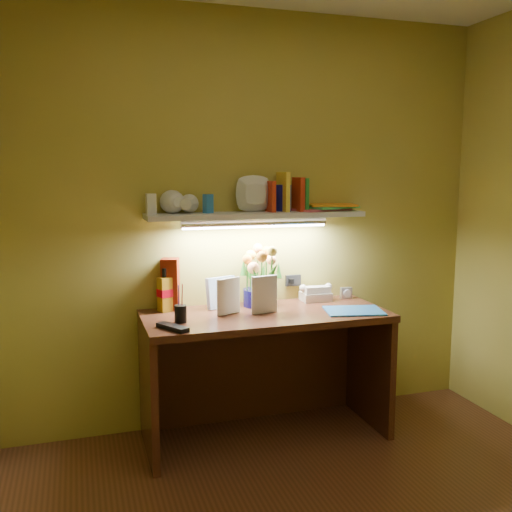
{
  "coord_description": "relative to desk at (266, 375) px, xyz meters",
  "views": [
    {
      "loc": [
        -1.02,
        -1.82,
        1.55
      ],
      "look_at": [
        -0.01,
        1.35,
        1.06
      ],
      "focal_mm": 40.0,
      "sensor_mm": 36.0,
      "label": 1
    }
  ],
  "objects": [
    {
      "name": "art_card",
      "position": [
        -0.21,
        0.2,
        0.47
      ],
      "size": [
        0.19,
        0.09,
        0.19
      ],
      "primitive_type": null,
      "rotation": [
        0.0,
        0.0,
        0.32
      ],
      "color": "white",
      "rests_on": "desk"
    },
    {
      "name": "whisky_box",
      "position": [
        -0.51,
        0.24,
        0.53
      ],
      "size": [
        0.12,
        0.12,
        0.3
      ],
      "primitive_type": "cube",
      "rotation": [
        0.0,
        0.0,
        -0.32
      ],
      "color": "#601606",
      "rests_on": "desk"
    },
    {
      "name": "desk_clock",
      "position": [
        0.61,
        0.2,
        0.41
      ],
      "size": [
        0.07,
        0.04,
        0.07
      ],
      "primitive_type": "cube",
      "rotation": [
        0.0,
        0.0,
        -0.11
      ],
      "color": "#B0AFB4",
      "rests_on": "desk"
    },
    {
      "name": "desk_book_b",
      "position": [
        -0.09,
        -0.02,
        0.48
      ],
      "size": [
        0.16,
        0.03,
        0.22
      ],
      "primitive_type": "imported",
      "rotation": [
        0.0,
        0.0,
        0.11
      ],
      "color": "silver",
      "rests_on": "desk"
    },
    {
      "name": "blue_folder",
      "position": [
        0.5,
        -0.13,
        0.38
      ],
      "size": [
        0.37,
        0.3,
        0.01
      ],
      "primitive_type": "cube",
      "rotation": [
        0.0,
        0.0,
        -0.22
      ],
      "color": "#2873C1",
      "rests_on": "desk"
    },
    {
      "name": "desk",
      "position": [
        0.0,
        0.0,
        0.0
      ],
      "size": [
        1.4,
        0.6,
        0.75
      ],
      "primitive_type": "cube",
      "color": "#35180E",
      "rests_on": "ground"
    },
    {
      "name": "telephone",
      "position": [
        0.4,
        0.2,
        0.43
      ],
      "size": [
        0.18,
        0.14,
        0.11
      ],
      "primitive_type": null,
      "rotation": [
        0.0,
        0.0,
        -0.04
      ],
      "color": "beige",
      "rests_on": "desk"
    },
    {
      "name": "wall_shelf",
      "position": [
        0.01,
        0.18,
        0.96
      ],
      "size": [
        1.32,
        0.35,
        0.27
      ],
      "color": "silver",
      "rests_on": "ground"
    },
    {
      "name": "flower_bouquet",
      "position": [
        0.02,
        0.18,
        0.55
      ],
      "size": [
        0.28,
        0.28,
        0.35
      ],
      "primitive_type": null,
      "rotation": [
        0.0,
        0.0,
        0.33
      ],
      "color": "#0B0837",
      "rests_on": "desk"
    },
    {
      "name": "tv_remote",
      "position": [
        -0.57,
        -0.19,
        0.39
      ],
      "size": [
        0.15,
        0.2,
        0.02
      ],
      "primitive_type": "cube",
      "rotation": [
        0.0,
        0.0,
        0.53
      ],
      "color": "black",
      "rests_on": "desk"
    },
    {
      "name": "pen_cup",
      "position": [
        -0.5,
        -0.06,
        0.45
      ],
      "size": [
        0.08,
        0.08,
        0.16
      ],
      "primitive_type": "cylinder",
      "rotation": [
        0.0,
        0.0,
        -0.26
      ],
      "color": "black",
      "rests_on": "desk"
    },
    {
      "name": "desk_book_a",
      "position": [
        -0.29,
        -0.0,
        0.48
      ],
      "size": [
        0.15,
        0.07,
        0.21
      ],
      "primitive_type": "imported",
      "rotation": [
        0.0,
        0.0,
        0.35
      ],
      "color": "white",
      "rests_on": "desk"
    },
    {
      "name": "whisky_bottle",
      "position": [
        -0.55,
        0.21,
        0.5
      ],
      "size": [
        0.09,
        0.09,
        0.25
      ],
      "primitive_type": null,
      "rotation": [
        0.0,
        0.0,
        0.34
      ],
      "color": "#A27414",
      "rests_on": "desk"
    }
  ]
}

